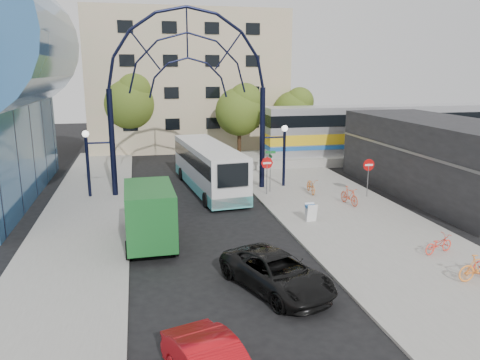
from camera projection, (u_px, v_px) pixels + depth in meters
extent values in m
plane|color=black|center=(232.00, 280.00, 18.62)|extent=(120.00, 120.00, 0.00)
cube|color=gray|center=(368.00, 231.00, 24.08)|extent=(8.00, 56.00, 0.12)
cube|color=gray|center=(78.00, 239.00, 22.95)|extent=(5.00, 50.00, 0.12)
cylinder|color=black|center=(112.00, 144.00, 30.08)|extent=(0.36, 0.36, 7.00)
cylinder|color=black|center=(262.00, 139.00, 32.17)|extent=(0.36, 0.36, 7.00)
cylinder|color=black|center=(88.00, 168.00, 30.09)|extent=(0.20, 0.20, 4.00)
cylinder|color=black|center=(284.00, 160.00, 32.85)|extent=(0.20, 0.20, 4.00)
sphere|color=white|center=(85.00, 134.00, 29.58)|extent=(0.44, 0.44, 0.44)
sphere|color=white|center=(285.00, 128.00, 32.34)|extent=(0.44, 0.44, 0.44)
cylinder|color=slate|center=(267.00, 178.00, 30.75)|extent=(0.06, 0.06, 2.20)
cylinder|color=red|center=(267.00, 163.00, 30.52)|extent=(0.80, 0.04, 0.80)
cube|color=white|center=(267.00, 163.00, 30.49)|extent=(0.55, 0.02, 0.12)
cylinder|color=slate|center=(368.00, 180.00, 30.15)|extent=(0.06, 0.06, 2.20)
cylinder|color=red|center=(369.00, 165.00, 29.92)|extent=(0.76, 0.04, 0.76)
cube|color=white|center=(369.00, 165.00, 29.89)|extent=(0.55, 0.02, 0.12)
cylinder|color=slate|center=(270.00, 171.00, 31.34)|extent=(0.05, 0.05, 2.80)
cube|color=#146626|center=(271.00, 152.00, 31.04)|extent=(0.70, 0.03, 0.18)
cube|color=#146626|center=(270.00, 156.00, 31.09)|extent=(0.03, 0.70, 0.18)
cube|color=white|center=(312.00, 213.00, 25.16)|extent=(0.55, 0.26, 0.99)
cube|color=white|center=(310.00, 212.00, 25.50)|extent=(0.55, 0.26, 0.99)
cube|color=#1E59A5|center=(311.00, 207.00, 25.26)|extent=(0.55, 0.42, 0.14)
cube|color=black|center=(438.00, 158.00, 30.90)|extent=(6.00, 16.00, 5.00)
cube|color=#CDAD8E|center=(186.00, 81.00, 50.69)|extent=(20.00, 12.00, 14.00)
cube|color=gray|center=(395.00, 155.00, 43.63)|extent=(32.00, 5.00, 0.80)
cube|color=#B7B7BC|center=(397.00, 128.00, 43.05)|extent=(25.00, 3.00, 4.20)
cube|color=gold|center=(396.00, 135.00, 43.19)|extent=(25.10, 3.05, 0.90)
cube|color=black|center=(398.00, 117.00, 42.82)|extent=(25.05, 3.05, 1.00)
cube|color=#1E59A5|center=(396.00, 142.00, 43.35)|extent=(25.10, 3.05, 0.35)
cylinder|color=#382314|center=(239.00, 144.00, 44.30)|extent=(0.36, 0.36, 2.52)
sphere|color=#3D5215|center=(239.00, 112.00, 43.59)|extent=(4.48, 4.48, 4.48)
sphere|color=#3D5215|center=(245.00, 100.00, 43.15)|extent=(3.08, 3.08, 3.08)
cylinder|color=#382314|center=(131.00, 140.00, 45.96)|extent=(0.36, 0.36, 2.88)
sphere|color=#3D5215|center=(129.00, 104.00, 45.15)|extent=(5.12, 5.12, 5.12)
sphere|color=#3D5215|center=(134.00, 90.00, 44.68)|extent=(3.52, 3.52, 3.52)
cylinder|color=#382314|center=(293.00, 140.00, 47.48)|extent=(0.36, 0.36, 2.34)
sphere|color=#3D5215|center=(293.00, 112.00, 46.82)|extent=(4.16, 4.16, 4.16)
sphere|color=#3D5215|center=(299.00, 102.00, 46.40)|extent=(2.86, 2.86, 2.86)
cube|color=silver|center=(208.00, 166.00, 32.25)|extent=(3.61, 11.48, 2.85)
cube|color=#50B3B0|center=(209.00, 182.00, 32.52)|extent=(3.64, 11.48, 0.69)
cube|color=black|center=(208.00, 157.00, 32.11)|extent=(3.64, 11.26, 0.88)
cube|color=black|center=(233.00, 175.00, 26.84)|extent=(1.86, 0.32, 1.37)
cube|color=black|center=(191.00, 154.00, 37.45)|extent=(2.36, 0.41, 1.57)
cylinder|color=black|center=(181.00, 174.00, 35.40)|extent=(0.37, 0.96, 0.94)
cylinder|color=black|center=(213.00, 172.00, 36.14)|extent=(0.37, 0.96, 0.94)
cylinder|color=black|center=(206.00, 200.00, 28.30)|extent=(0.37, 0.96, 0.94)
cylinder|color=black|center=(244.00, 197.00, 29.04)|extent=(0.37, 0.96, 0.94)
cube|color=black|center=(148.00, 212.00, 24.19)|extent=(2.12, 2.21, 1.98)
cube|color=black|center=(146.00, 199.00, 25.12)|extent=(1.81, 0.13, 0.90)
cube|color=#175A23|center=(150.00, 214.00, 21.46)|extent=(2.25, 4.19, 2.53)
cylinder|color=black|center=(128.00, 225.00, 23.82)|extent=(0.25, 0.87, 0.87)
cylinder|color=black|center=(169.00, 222.00, 24.30)|extent=(0.25, 0.87, 0.87)
cylinder|color=black|center=(128.00, 250.00, 20.50)|extent=(0.25, 0.87, 0.87)
cylinder|color=black|center=(176.00, 246.00, 20.97)|extent=(0.25, 0.87, 0.87)
imported|color=black|center=(277.00, 273.00, 17.62)|extent=(4.03, 5.56, 1.41)
imported|color=#CC6C28|center=(311.00, 186.00, 31.18)|extent=(0.87, 1.95, 0.99)
imported|color=#D8492B|center=(349.00, 196.00, 28.52)|extent=(0.78, 1.86, 1.09)
imported|color=#FB4432|center=(439.00, 244.00, 20.95)|extent=(1.72, 0.98, 0.86)
imported|color=orange|center=(480.00, 267.00, 18.16)|extent=(1.86, 0.56, 1.11)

